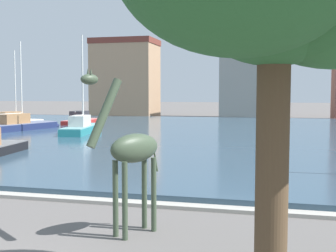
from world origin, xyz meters
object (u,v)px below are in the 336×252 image
at_px(sailboat_white, 16,122).
at_px(sailboat_navy, 22,126).
at_px(giraffe_statue, 131,152).
at_px(sailboat_teal, 83,129).
at_px(sailboat_red, 83,121).

distance_m(sailboat_white, sailboat_navy, 6.65).
xyz_separation_m(giraffe_statue, sailboat_white, (-22.38, 29.21, -1.57)).
relative_size(giraffe_statue, sailboat_teal, 0.51).
relative_size(giraffe_statue, sailboat_navy, 0.46).
distance_m(giraffe_statue, sailboat_navy, 30.18).
relative_size(sailboat_red, sailboat_navy, 0.82).
bearing_deg(sailboat_white, sailboat_red, 27.13).
distance_m(sailboat_red, sailboat_teal, 10.62).
bearing_deg(giraffe_statue, sailboat_white, 127.45).
bearing_deg(giraffe_statue, sailboat_navy, 127.33).
height_order(sailboat_red, sailboat_navy, sailboat_navy).
relative_size(sailboat_white, sailboat_teal, 1.07).
distance_m(sailboat_red, sailboat_navy, 8.50).
xyz_separation_m(sailboat_white, sailboat_navy, (4.10, -5.24, 0.06)).
bearing_deg(giraffe_statue, sailboat_red, 116.99).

